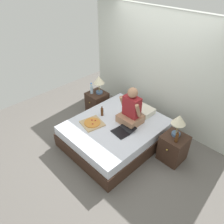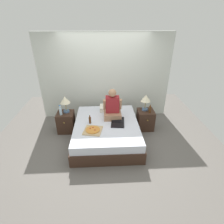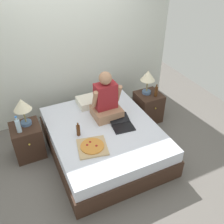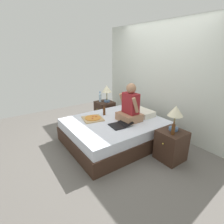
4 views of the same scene
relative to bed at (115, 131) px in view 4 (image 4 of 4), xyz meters
The scene contains 14 objects.
ground_plane 0.24m from the bed, ahead, with size 5.85×5.85×0.00m, color #66605B.
wall_back 1.68m from the bed, 90.00° to the left, with size 3.85×0.12×2.50m, color silver.
bed is the anchor object (origin of this frame).
nightstand_left 1.19m from the bed, 157.56° to the left, with size 0.44×0.47×0.56m.
lamp_on_left_nightstand 1.34m from the bed, 154.56° to the left, with size 0.26×0.26×0.45m.
water_bottle 1.31m from the bed, 162.83° to the left, with size 0.07×0.07×0.28m.
nightstand_right 1.19m from the bed, 22.44° to the left, with size 0.44×0.47×0.56m.
lamp_on_right_nightstand 1.35m from the bed, 25.23° to the left, with size 0.26×0.26×0.45m.
beer_bottle 1.29m from the bed, 16.86° to the left, with size 0.06×0.06×0.23m.
pillow 0.77m from the bed, 82.29° to the left, with size 0.52×0.34×0.12m, color silver.
person_seated 0.62m from the bed, 58.46° to the left, with size 0.47×0.40×0.78m.
laptop 0.39m from the bed, 15.71° to the right, with size 0.36×0.45×0.07m.
pizza_box 0.54m from the bed, 133.42° to the right, with size 0.47×0.47×0.05m.
beer_bottle_on_bed 0.53m from the bed, behind, with size 0.06×0.06×0.22m.
Camera 4 is at (2.74, -1.98, 1.90)m, focal length 28.00 mm.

